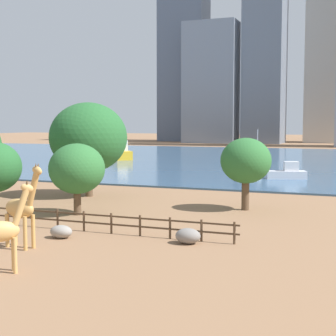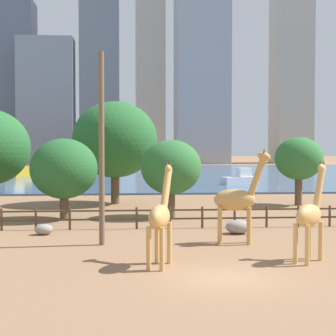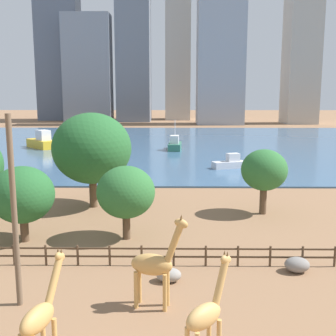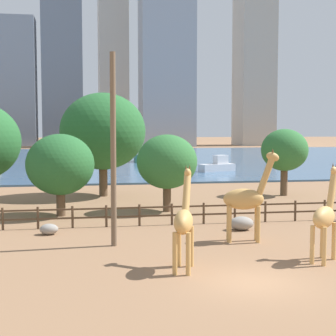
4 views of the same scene
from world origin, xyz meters
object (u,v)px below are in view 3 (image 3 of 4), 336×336
Objects in this scene: boulder_by_pole at (169,275)px; boat_tug at (42,142)px; tree_left_large at (264,170)px; giraffe_companion at (206,315)px; boulder_small at (297,265)px; utility_pole at (14,213)px; giraffe_young at (155,264)px; tree_right_tall at (22,195)px; giraffe_tall at (40,317)px; boat_ferry at (230,163)px; tree_left_small at (92,148)px; boat_sailboat at (175,145)px; tree_center_broad at (126,192)px.

boat_tug reaches higher than boulder_by_pole.
boat_tug is (-33.57, 44.95, -2.52)m from tree_left_large.
boulder_small is at bearing 9.57° from giraffe_companion.
giraffe_young is at bearing -1.24° from utility_pole.
tree_left_large reaches higher than tree_right_tall.
giraffe_tall reaches higher than boulder_small.
giraffe_companion is 0.54× the size of boat_tug.
giraffe_companion is 0.86× the size of boat_ferry.
tree_left_small is (-14.91, 14.64, 5.10)m from boulder_small.
giraffe_tall is 0.67× the size of boat_sailboat.
tree_left_small reaches higher than boat_sailboat.
giraffe_companion is 7.55m from boulder_by_pole.
tree_right_tall is 51.08m from boat_sailboat.
tree_center_broad is (4.30, 9.91, -1.30)m from utility_pole.
boat_tug is (-24.72, 61.74, -0.84)m from giraffe_young.
tree_left_small reaches higher than boat_tug.
giraffe_tall is 0.88× the size of giraffe_young.
boat_sailboat reaches higher than giraffe_tall.
tree_left_large is (8.19, 13.89, 3.52)m from boulder_by_pole.
tree_left_large is 0.90× the size of boat_sailboat.
boulder_small is 12.62m from tree_center_broad.
tree_right_tall is 1.09× the size of boat_ferry.
tree_center_broad is (-2.53, 10.06, 1.25)m from giraffe_young.
giraffe_young reaches higher than boat_ferry.
utility_pole is at bearing -159.86° from boulder_by_pole.
utility_pole reaches higher than boulder_small.
tree_right_tall is (-5.61, 14.06, 1.39)m from giraffe_tall.
tree_right_tall is (-18.10, 5.12, 2.98)m from boulder_small.
utility_pole reaches higher than boat_tug.
boulder_by_pole is at bearing -66.06° from tree_center_broad.
tree_left_small is 1.76× the size of boat_ferry.
tree_center_broad is at bearing 113.94° from boulder_by_pole.
utility_pole is 64.23m from boat_tug.
boat_sailboat is (-7.75, 19.93, 0.24)m from boat_ferry.
boat_sailboat is at bearing 85.71° from tree_center_broad.
giraffe_young is 0.61× the size of boat_tug.
boulder_small is 55.43m from boat_sailboat.
boulder_by_pole is at bearing -177.09° from boat_sailboat.
giraffe_young is at bearing 160.89° from boat_tug.
boulder_by_pole is 37.37m from boat_ferry.
boulder_by_pole is 0.95× the size of boulder_small.
tree_center_broad is 0.61× the size of tree_left_small.
boat_sailboat is at bearing 82.30° from utility_pole.
boat_ferry is (6.73, 43.66, -1.09)m from giraffe_companion.
tree_left_small is (-2.42, 23.58, 3.51)m from giraffe_tall.
boulder_by_pole is at bearing 20.14° from utility_pole.
tree_left_large is (0.56, 12.48, 3.47)m from boulder_small.
giraffe_young is 40.35m from boat_ferry.
tree_center_broad is 49.40m from boat_sailboat.
giraffe_tall is at bearing -96.52° from tree_center_broad.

